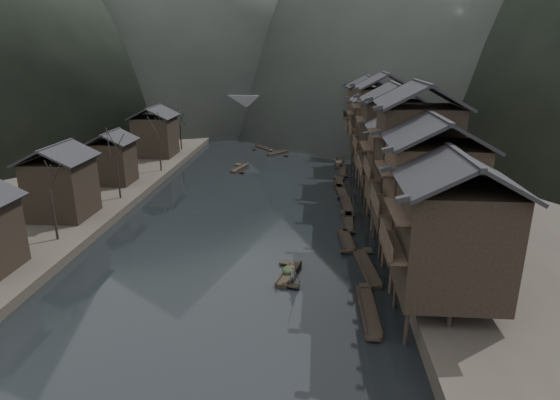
# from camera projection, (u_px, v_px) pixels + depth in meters

# --- Properties ---
(water) EXTENTS (300.00, 300.00, 0.00)m
(water) POSITION_uv_depth(u_px,v_px,m) (227.00, 269.00, 42.72)
(water) COLOR black
(water) RESTS_ON ground
(right_bank) EXTENTS (40.00, 200.00, 1.80)m
(right_bank) POSITION_uv_depth(u_px,v_px,m) (479.00, 164.00, 77.82)
(right_bank) COLOR #2D2823
(right_bank) RESTS_ON ground
(left_bank) EXTENTS (40.00, 200.00, 1.20)m
(left_bank) POSITION_uv_depth(u_px,v_px,m) (74.00, 158.00, 83.02)
(left_bank) COLOR #2D2823
(left_bank) RESTS_ON ground
(stilt_houses) EXTENTS (9.00, 67.60, 16.55)m
(stilt_houses) POSITION_uv_depth(u_px,v_px,m) (394.00, 135.00, 57.03)
(stilt_houses) COLOR black
(stilt_houses) RESTS_ON ground
(left_houses) EXTENTS (8.10, 53.20, 8.73)m
(left_houses) POSITION_uv_depth(u_px,v_px,m) (100.00, 156.00, 61.55)
(left_houses) COLOR black
(left_houses) RESTS_ON left_bank
(bare_trees) EXTENTS (3.89, 60.89, 7.78)m
(bare_trees) POSITION_uv_depth(u_px,v_px,m) (122.00, 151.00, 59.99)
(bare_trees) COLOR black
(bare_trees) RESTS_ON left_bank
(moored_sampans) EXTENTS (3.32, 62.94, 0.47)m
(moored_sampans) POSITION_uv_depth(u_px,v_px,m) (346.00, 199.00, 61.85)
(moored_sampans) COLOR black
(moored_sampans) RESTS_ON water
(midriver_boats) EXTENTS (8.78, 43.41, 0.45)m
(midriver_boats) POSITION_uv_depth(u_px,v_px,m) (267.00, 148.00, 93.58)
(midriver_boats) COLOR black
(midriver_boats) RESTS_ON water
(stone_bridge) EXTENTS (40.00, 6.00, 9.00)m
(stone_bridge) POSITION_uv_depth(u_px,v_px,m) (283.00, 112.00, 109.43)
(stone_bridge) COLOR #4C4C4F
(stone_bridge) RESTS_ON ground
(hero_sampan) EXTENTS (2.15, 5.23, 0.44)m
(hero_sampan) POSITION_uv_depth(u_px,v_px,m) (289.00, 274.00, 41.28)
(hero_sampan) COLOR black
(hero_sampan) RESTS_ON water
(cargo_heap) EXTENTS (1.14, 1.49, 0.68)m
(cargo_heap) POSITION_uv_depth(u_px,v_px,m) (288.00, 267.00, 41.33)
(cargo_heap) COLOR black
(cargo_heap) RESTS_ON hero_sampan
(boatman) EXTENTS (0.62, 0.42, 1.66)m
(boatman) POSITION_uv_depth(u_px,v_px,m) (293.00, 272.00, 39.25)
(boatman) COLOR #57575A
(boatman) RESTS_ON hero_sampan
(bamboo_pole) EXTENTS (1.10, 2.26, 3.43)m
(bamboo_pole) POSITION_uv_depth(u_px,v_px,m) (295.00, 244.00, 38.45)
(bamboo_pole) COLOR #8C7A51
(bamboo_pole) RESTS_ON boatman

